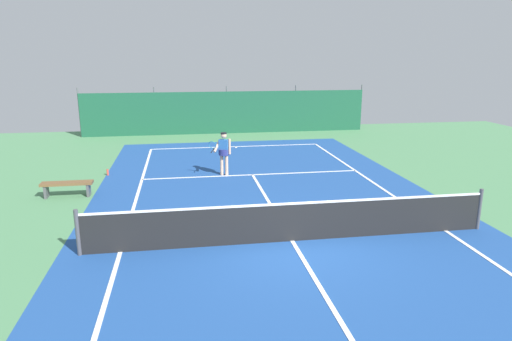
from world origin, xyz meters
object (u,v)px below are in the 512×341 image
Objects in this scene: parked_car at (225,113)px; water_bottle at (108,172)px; courtside_bench at (67,186)px; tennis_net at (292,222)px; tennis_ball_near_player at (140,220)px; tennis_player at (224,151)px.

parked_car is 17.80× the size of water_bottle.
tennis_net is at bearing -36.56° from courtside_bench.
tennis_ball_near_player is at bearing 152.57° from tennis_net.
tennis_ball_near_player is 5.50m from water_bottle.
courtside_bench is (-6.31, 4.68, -0.14)m from tennis_net.
tennis_ball_near_player is 0.28× the size of water_bottle.
parked_car is at bearing 63.64° from water_bottle.
tennis_player is 5.40m from tennis_ball_near_player.
tennis_player is (-1.07, 6.54, 0.45)m from tennis_net.
tennis_player reaches higher than water_bottle.
water_bottle is (-4.37, 0.69, -0.84)m from tennis_player.
tennis_net is 2.37× the size of parked_car.
tennis_player is 1.03× the size of courtside_bench.
tennis_player is 5.59m from courtside_bench.
parked_car is at bearing 89.60° from tennis_net.
tennis_net is 153.33× the size of tennis_ball_near_player.
tennis_ball_near_player is 0.02× the size of parked_car.
courtside_bench is (-6.44, -13.80, -0.46)m from parked_car.
courtside_bench is at bearing 132.75° from tennis_ball_near_player.
tennis_net is at bearing -27.43° from tennis_ball_near_player.
tennis_player is 0.38× the size of parked_car.
water_bottle is (-5.44, 7.24, -0.39)m from tennis_net.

